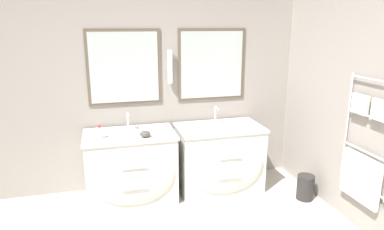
{
  "coord_description": "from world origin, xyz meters",
  "views": [
    {
      "loc": [
        -0.28,
        -1.74,
        1.92
      ],
      "look_at": [
        0.58,
        1.54,
        1.02
      ],
      "focal_mm": 32.0,
      "sensor_mm": 36.0,
      "label": 1
    }
  ],
  "objects_px": {
    "amenity_bowl": "(145,134)",
    "waste_bin": "(305,187)",
    "vanity_left": "(131,167)",
    "vanity_right": "(220,158)",
    "toiletry_bottle": "(100,132)"
  },
  "relations": [
    {
      "from": "toiletry_bottle",
      "to": "amenity_bowl",
      "type": "xyz_separation_m",
      "value": [
        0.46,
        -0.07,
        -0.03
      ]
    },
    {
      "from": "toiletry_bottle",
      "to": "waste_bin",
      "type": "height_order",
      "value": "toiletry_bottle"
    },
    {
      "from": "vanity_right",
      "to": "toiletry_bottle",
      "type": "bearing_deg",
      "value": -177.42
    },
    {
      "from": "toiletry_bottle",
      "to": "vanity_right",
      "type": "bearing_deg",
      "value": 2.58
    },
    {
      "from": "vanity_left",
      "to": "toiletry_bottle",
      "type": "relative_size",
      "value": 6.76
    },
    {
      "from": "vanity_right",
      "to": "toiletry_bottle",
      "type": "relative_size",
      "value": 6.76
    },
    {
      "from": "vanity_right",
      "to": "waste_bin",
      "type": "bearing_deg",
      "value": -29.55
    },
    {
      "from": "amenity_bowl",
      "to": "waste_bin",
      "type": "bearing_deg",
      "value": -11.54
    },
    {
      "from": "toiletry_bottle",
      "to": "amenity_bowl",
      "type": "bearing_deg",
      "value": -8.48
    },
    {
      "from": "vanity_right",
      "to": "toiletry_bottle",
      "type": "distance_m",
      "value": 1.42
    },
    {
      "from": "amenity_bowl",
      "to": "vanity_left",
      "type": "bearing_deg",
      "value": 139.17
    },
    {
      "from": "amenity_bowl",
      "to": "waste_bin",
      "type": "relative_size",
      "value": 0.4
    },
    {
      "from": "vanity_left",
      "to": "vanity_right",
      "type": "xyz_separation_m",
      "value": [
        1.04,
        0.0,
        0.0
      ]
    },
    {
      "from": "vanity_right",
      "to": "waste_bin",
      "type": "relative_size",
      "value": 3.49
    },
    {
      "from": "vanity_right",
      "to": "vanity_left",
      "type": "bearing_deg",
      "value": 180.0
    }
  ]
}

